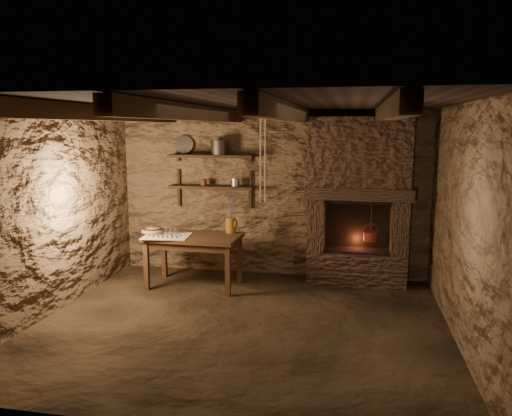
% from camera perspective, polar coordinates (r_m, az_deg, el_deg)
% --- Properties ---
extents(floor, '(4.50, 4.50, 0.00)m').
position_cam_1_polar(floor, '(5.69, -1.70, -13.10)').
color(floor, black).
rests_on(floor, ground).
extents(back_wall, '(4.50, 0.04, 2.40)m').
position_cam_1_polar(back_wall, '(7.29, 1.71, 1.64)').
color(back_wall, '#4E3724').
rests_on(back_wall, floor).
extents(front_wall, '(4.50, 0.04, 2.40)m').
position_cam_1_polar(front_wall, '(3.48, -9.12, -6.89)').
color(front_wall, '#4E3724').
rests_on(front_wall, floor).
extents(left_wall, '(0.04, 4.00, 2.40)m').
position_cam_1_polar(left_wall, '(6.24, -22.34, -0.33)').
color(left_wall, '#4E3724').
rests_on(left_wall, floor).
extents(right_wall, '(0.04, 4.00, 2.40)m').
position_cam_1_polar(right_wall, '(5.33, 22.54, -1.86)').
color(right_wall, '#4E3724').
rests_on(right_wall, floor).
extents(ceiling, '(4.50, 4.00, 0.04)m').
position_cam_1_polar(ceiling, '(5.27, -1.83, 11.82)').
color(ceiling, black).
rests_on(ceiling, back_wall).
extents(beam_far_left, '(0.14, 3.95, 0.16)m').
position_cam_1_polar(beam_far_left, '(5.79, -16.70, 10.32)').
color(beam_far_left, black).
rests_on(beam_far_left, ceiling).
extents(beam_mid_left, '(0.14, 3.95, 0.16)m').
position_cam_1_polar(beam_mid_left, '(5.40, -7.10, 10.74)').
color(beam_mid_left, black).
rests_on(beam_mid_left, ceiling).
extents(beam_mid_right, '(0.14, 3.95, 0.16)m').
position_cam_1_polar(beam_mid_right, '(5.18, 3.67, 10.86)').
color(beam_mid_right, black).
rests_on(beam_mid_right, ceiling).
extents(beam_far_right, '(0.14, 3.95, 0.16)m').
position_cam_1_polar(beam_far_right, '(5.15, 14.98, 10.58)').
color(beam_far_right, black).
rests_on(beam_far_right, ceiling).
extents(shelf_lower, '(1.25, 0.30, 0.04)m').
position_cam_1_polar(shelf_lower, '(7.31, -5.08, 2.41)').
color(shelf_lower, black).
rests_on(shelf_lower, back_wall).
extents(shelf_upper, '(1.25, 0.30, 0.04)m').
position_cam_1_polar(shelf_upper, '(7.27, -5.13, 5.94)').
color(shelf_upper, black).
rests_on(shelf_upper, back_wall).
extents(hearth, '(1.43, 0.51, 2.30)m').
position_cam_1_polar(hearth, '(6.97, 11.60, 1.32)').
color(hearth, '#37251B').
rests_on(hearth, floor).
extents(work_table, '(1.28, 0.76, 0.72)m').
position_cam_1_polar(work_table, '(6.89, -7.09, -5.79)').
color(work_table, '#382313').
rests_on(work_table, floor).
extents(linen_cloth, '(0.65, 0.54, 0.01)m').
position_cam_1_polar(linen_cloth, '(6.79, -10.17, -3.17)').
color(linen_cloth, white).
rests_on(linen_cloth, work_table).
extents(pewter_cutlery_row, '(0.52, 0.24, 0.01)m').
position_cam_1_polar(pewter_cutlery_row, '(6.77, -10.23, -3.12)').
color(pewter_cutlery_row, gray).
rests_on(pewter_cutlery_row, linen_cloth).
extents(drinking_glasses, '(0.19, 0.06, 0.08)m').
position_cam_1_polar(drinking_glasses, '(6.88, -9.68, -2.63)').
color(drinking_glasses, white).
rests_on(drinking_glasses, linen_cloth).
extents(stoneware_jug, '(0.16, 0.16, 0.49)m').
position_cam_1_polar(stoneware_jug, '(6.88, -2.88, -1.13)').
color(stoneware_jug, '#925C1C').
rests_on(stoneware_jug, work_table).
extents(wooden_bowl, '(0.39, 0.39, 0.11)m').
position_cam_1_polar(wooden_bowl, '(6.99, -11.73, -2.61)').
color(wooden_bowl, '#9E7444').
rests_on(wooden_bowl, work_table).
extents(iron_stockpot, '(0.33, 0.33, 0.19)m').
position_cam_1_polar(iron_stockpot, '(7.23, -4.16, 6.84)').
color(iron_stockpot, '#322E2C').
rests_on(iron_stockpot, shelf_upper).
extents(tin_pan, '(0.29, 0.16, 0.27)m').
position_cam_1_polar(tin_pan, '(7.49, -8.21, 7.17)').
color(tin_pan, '#A0A09B').
rests_on(tin_pan, shelf_upper).
extents(small_kettle, '(0.18, 0.15, 0.18)m').
position_cam_1_polar(small_kettle, '(7.21, -2.37, 2.96)').
color(small_kettle, '#A0A09B').
rests_on(small_kettle, shelf_lower).
extents(rusty_tin, '(0.10, 0.10, 0.09)m').
position_cam_1_polar(rusty_tin, '(7.34, -6.01, 2.94)').
color(rusty_tin, '#552411').
rests_on(rusty_tin, shelf_lower).
extents(red_pot, '(0.20, 0.20, 0.54)m').
position_cam_1_polar(red_pot, '(7.01, 12.94, -3.09)').
color(red_pot, maroon).
rests_on(red_pot, hearth).
extents(hanging_ropes, '(0.08, 0.08, 1.20)m').
position_cam_1_polar(hanging_ropes, '(6.30, 0.78, 5.93)').
color(hanging_ropes, '#C6B28B').
rests_on(hanging_ropes, ceiling).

